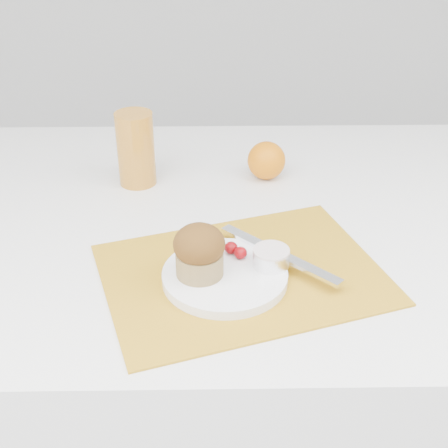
{
  "coord_description": "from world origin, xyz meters",
  "views": [
    {
      "loc": [
        -0.02,
        -0.87,
        1.29
      ],
      "look_at": [
        -0.01,
        -0.06,
        0.8
      ],
      "focal_mm": 50.0,
      "sensor_mm": 36.0,
      "label": 1
    }
  ],
  "objects_px": {
    "table": "(228,375)",
    "muffin": "(199,251)",
    "plate": "(225,276)",
    "orange": "(266,160)",
    "juice_glass": "(136,149)"
  },
  "relations": [
    {
      "from": "table",
      "to": "muffin",
      "type": "distance_m",
      "value": 0.48
    },
    {
      "from": "table",
      "to": "orange",
      "type": "xyz_separation_m",
      "value": [
        0.07,
        0.14,
        0.41
      ]
    },
    {
      "from": "juice_glass",
      "to": "muffin",
      "type": "bearing_deg",
      "value": -69.21
    },
    {
      "from": "plate",
      "to": "orange",
      "type": "xyz_separation_m",
      "value": [
        0.08,
        0.33,
        0.02
      ]
    },
    {
      "from": "orange",
      "to": "plate",
      "type": "bearing_deg",
      "value": -104.11
    },
    {
      "from": "plate",
      "to": "muffin",
      "type": "height_order",
      "value": "muffin"
    },
    {
      "from": "plate",
      "to": "muffin",
      "type": "bearing_deg",
      "value": -175.2
    },
    {
      "from": "table",
      "to": "orange",
      "type": "height_order",
      "value": "orange"
    },
    {
      "from": "plate",
      "to": "orange",
      "type": "bearing_deg",
      "value": 75.89
    },
    {
      "from": "table",
      "to": "juice_glass",
      "type": "xyz_separation_m",
      "value": [
        -0.17,
        0.13,
        0.44
      ]
    },
    {
      "from": "table",
      "to": "muffin",
      "type": "relative_size",
      "value": 15.33
    },
    {
      "from": "muffin",
      "to": "plate",
      "type": "bearing_deg",
      "value": 4.8
    },
    {
      "from": "table",
      "to": "muffin",
      "type": "xyz_separation_m",
      "value": [
        -0.05,
        -0.19,
        0.43
      ]
    },
    {
      "from": "plate",
      "to": "juice_glass",
      "type": "distance_m",
      "value": 0.36
    },
    {
      "from": "plate",
      "to": "orange",
      "type": "height_order",
      "value": "orange"
    }
  ]
}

